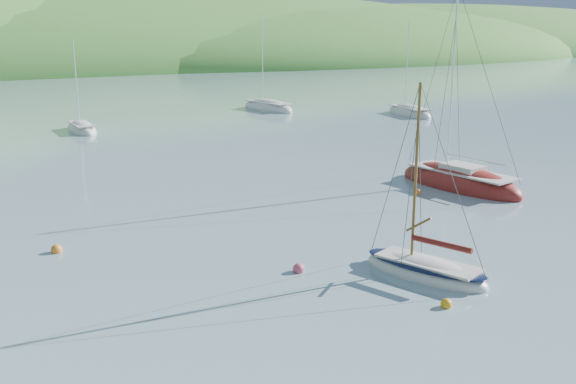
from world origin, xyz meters
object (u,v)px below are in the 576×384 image
daysailer_white (425,271)px  distant_sloop_a (82,130)px  distant_sloop_d (409,113)px  sloop_red (460,184)px  distant_sloop_b (268,108)px

daysailer_white → distant_sloop_a: (-3.94, 45.11, -0.03)m
distant_sloop_d → distant_sloop_a: bearing=179.0°
daysailer_white → distant_sloop_d: distant_sloop_d is taller
sloop_red → distant_sloop_a: (-15.85, 34.76, -0.07)m
distant_sloop_b → distant_sloop_d: size_ratio=1.08×
sloop_red → distant_sloop_d: 34.58m
distant_sloop_b → sloop_red: bearing=-110.3°
distant_sloop_a → distant_sloop_b: size_ratio=0.76×
daysailer_white → distant_sloop_a: bearing=75.7°
daysailer_white → distant_sloop_d: 50.02m
distant_sloop_b → distant_sloop_a: bearing=-175.6°
distant_sloop_a → distant_sloop_b: 24.28m
daysailer_white → sloop_red: (11.91, 10.35, 0.04)m
distant_sloop_b → distant_sloop_d: distant_sloop_b is taller
daysailer_white → distant_sloop_b: size_ratio=0.67×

